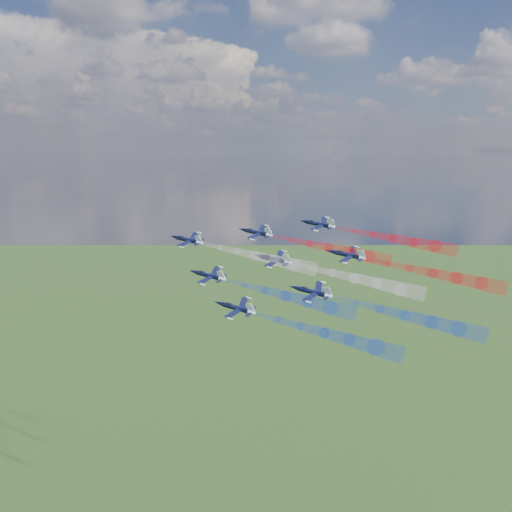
{
  "coord_description": "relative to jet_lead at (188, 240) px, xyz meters",
  "views": [
    {
      "loc": [
        6.47,
        -144.4,
        168.31
      ],
      "look_at": [
        12.47,
        -2.05,
        141.08
      ],
      "focal_mm": 38.69,
      "sensor_mm": 36.0,
      "label": 1
    }
  ],
  "objects": [
    {
      "name": "jet_lead",
      "position": [
        0.0,
        0.0,
        0.0
      ],
      "size": [
        14.48,
        13.85,
        7.15
      ],
      "primitive_type": null,
      "rotation": [
        0.13,
        -0.34,
        0.99
      ],
      "color": "black"
    },
    {
      "name": "trail_lead",
      "position": [
        18.57,
        -11.0,
        -2.56
      ],
      "size": [
        30.86,
        21.23,
        8.72
      ],
      "primitive_type": null,
      "rotation": [
        0.13,
        -0.34,
        0.99
      ],
      "color": "white"
    },
    {
      "name": "jet_inner_left",
      "position": [
        6.45,
        -16.22,
        -6.52
      ],
      "size": [
        14.48,
        13.85,
        7.15
      ],
      "primitive_type": null,
      "rotation": [
        0.13,
        -0.34,
        0.99
      ],
      "color": "black"
    },
    {
      "name": "trail_inner_left",
      "position": [
        25.02,
        -27.22,
        -9.08
      ],
      "size": [
        30.86,
        21.23,
        8.72
      ],
      "primitive_type": null,
      "rotation": [
        0.13,
        -0.34,
        0.99
      ],
      "color": "blue"
    },
    {
      "name": "jet_inner_right",
      "position": [
        19.36,
        1.76,
        1.71
      ],
      "size": [
        14.48,
        13.85,
        7.15
      ],
      "primitive_type": null,
      "rotation": [
        0.13,
        -0.34,
        0.99
      ],
      "color": "black"
    },
    {
      "name": "trail_inner_right",
      "position": [
        37.93,
        -9.25,
        -0.86
      ],
      "size": [
        30.86,
        21.23,
        8.72
      ],
      "primitive_type": null,
      "rotation": [
        0.13,
        -0.34,
        0.99
      ],
      "color": "red"
    },
    {
      "name": "jet_outer_left",
      "position": [
        13.28,
        -30.33,
        -11.0
      ],
      "size": [
        14.48,
        13.85,
        7.15
      ],
      "primitive_type": null,
      "rotation": [
        0.13,
        -0.34,
        0.99
      ],
      "color": "black"
    },
    {
      "name": "trail_outer_left",
      "position": [
        31.85,
        -41.33,
        -13.57
      ],
      "size": [
        30.86,
        21.23,
        8.72
      ],
      "primitive_type": null,
      "rotation": [
        0.13,
        -0.34,
        0.99
      ],
      "color": "blue"
    },
    {
      "name": "jet_center_third",
      "position": [
        23.15,
        -13.32,
        -3.06
      ],
      "size": [
        14.48,
        13.85,
        7.15
      ],
      "primitive_type": null,
      "rotation": [
        0.13,
        -0.34,
        0.99
      ],
      "color": "black"
    },
    {
      "name": "trail_center_third",
      "position": [
        41.72,
        -24.32,
        -5.62
      ],
      "size": [
        30.86,
        21.23,
        8.72
      ],
      "primitive_type": null,
      "rotation": [
        0.13,
        -0.34,
        0.99
      ],
      "color": "white"
    },
    {
      "name": "jet_outer_right",
      "position": [
        37.38,
        4.39,
        3.65
      ],
      "size": [
        14.48,
        13.85,
        7.15
      ],
      "primitive_type": null,
      "rotation": [
        0.13,
        -0.34,
        0.99
      ],
      "color": "black"
    },
    {
      "name": "trail_outer_right",
      "position": [
        55.95,
        -6.61,
        1.08
      ],
      "size": [
        30.86,
        21.23,
        8.72
      ],
      "primitive_type": null,
      "rotation": [
        0.13,
        -0.34,
        0.99
      ],
      "color": "red"
    },
    {
      "name": "jet_rear_left",
      "position": [
        31.05,
        -28.38,
        -7.9
      ],
      "size": [
        14.48,
        13.85,
        7.15
      ],
      "primitive_type": null,
      "rotation": [
        0.13,
        -0.34,
        0.99
      ],
      "color": "black"
    },
    {
      "name": "trail_rear_left",
      "position": [
        49.63,
        -39.38,
        -10.46
      ],
      "size": [
        30.86,
        21.23,
        8.72
      ],
      "primitive_type": null,
      "rotation": [
        0.13,
        -0.34,
        0.99
      ],
      "color": "blue"
    },
    {
      "name": "jet_rear_right",
      "position": [
        42.24,
        -13.29,
        -2.06
      ],
      "size": [
        14.48,
        13.85,
        7.15
      ],
      "primitive_type": null,
      "rotation": [
        0.13,
        -0.34,
        0.99
      ],
      "color": "black"
    },
    {
      "name": "trail_rear_right",
      "position": [
        60.81,
        -24.29,
        -4.62
      ],
      "size": [
        30.86,
        21.23,
        8.72
      ],
      "primitive_type": null,
      "rotation": [
        0.13,
        -0.34,
        0.99
      ],
      "color": "red"
    }
  ]
}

